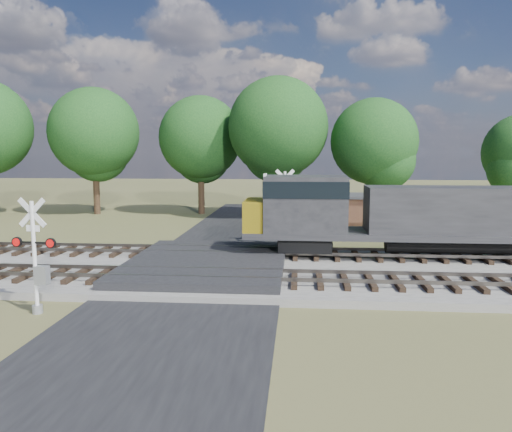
{
  "coord_description": "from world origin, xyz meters",
  "views": [
    {
      "loc": [
        4.13,
        -21.55,
        5.43
      ],
      "look_at": [
        2.11,
        2.0,
        2.42
      ],
      "focal_mm": 35.0,
      "sensor_mm": 36.0,
      "label": 1
    }
  ],
  "objects": [
    {
      "name": "ground",
      "position": [
        0.0,
        0.0,
        0.0
      ],
      "size": [
        160.0,
        160.0,
        0.0
      ],
      "primitive_type": "plane",
      "color": "#50532C",
      "rests_on": "ground"
    },
    {
      "name": "ballast_bed",
      "position": [
        10.0,
        0.5,
        0.15
      ],
      "size": [
        140.0,
        10.0,
        0.3
      ],
      "primitive_type": "cube",
      "color": "gray",
      "rests_on": "ground"
    },
    {
      "name": "road",
      "position": [
        0.0,
        0.0,
        0.04
      ],
      "size": [
        7.0,
        60.0,
        0.08
      ],
      "primitive_type": "cube",
      "color": "black",
      "rests_on": "ground"
    },
    {
      "name": "crossing_panel",
      "position": [
        0.0,
        0.5,
        0.32
      ],
      "size": [
        7.0,
        9.0,
        0.62
      ],
      "primitive_type": "cube",
      "color": "#262628",
      "rests_on": "ground"
    },
    {
      "name": "track_near",
      "position": [
        3.12,
        -2.0,
        0.41
      ],
      "size": [
        140.0,
        2.6,
        0.33
      ],
      "color": "black",
      "rests_on": "ballast_bed"
    },
    {
      "name": "track_far",
      "position": [
        3.12,
        3.0,
        0.41
      ],
      "size": [
        140.0,
        2.6,
        0.33
      ],
      "color": "black",
      "rests_on": "ballast_bed"
    },
    {
      "name": "crossing_signal_near",
      "position": [
        -4.6,
        -5.85,
        1.65
      ],
      "size": [
        1.6,
        0.36,
        3.96
      ],
      "rotation": [
        0.0,
        0.0,
        -0.09
      ],
      "color": "silver",
      "rests_on": "ground"
    },
    {
      "name": "crossing_signal_far",
      "position": [
        3.24,
        7.12,
        1.87
      ],
      "size": [
        1.8,
        0.48,
        4.49
      ],
      "rotation": [
        0.0,
        0.0,
        3.33
      ],
      "color": "silver",
      "rests_on": "ground"
    },
    {
      "name": "equipment_shed",
      "position": [
        7.29,
        13.1,
        1.3
      ],
      "size": [
        4.33,
        4.33,
        2.58
      ],
      "rotation": [
        0.0,
        0.0,
        -0.16
      ],
      "color": "#4D2E21",
      "rests_on": "ground"
    },
    {
      "name": "treeline",
      "position": [
        6.66,
        20.17,
        6.94
      ],
      "size": [
        78.64,
        11.46,
        11.89
      ],
      "color": "black",
      "rests_on": "ground"
    }
  ]
}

